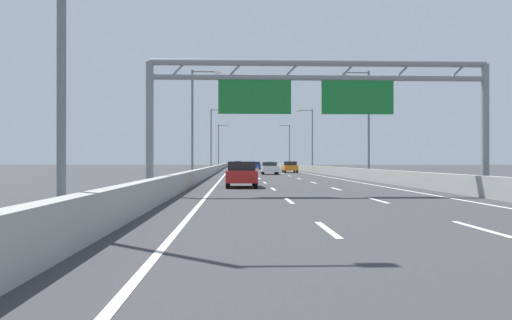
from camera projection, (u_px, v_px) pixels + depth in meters
The scene contains 53 objects.
ground_plane at pixel (257, 170), 99.85m from camera, with size 260.00×260.00×0.00m, color #38383A.
lane_dash_left_1 at pixel (328, 230), 12.35m from camera, with size 0.16×3.00×0.01m, color white.
lane_dash_left_2 at pixel (289, 201), 21.34m from camera, with size 0.16×3.00×0.01m, color white.
lane_dash_left_3 at pixel (273, 189), 30.34m from camera, with size 0.16×3.00×0.01m, color white.
lane_dash_left_4 at pixel (265, 183), 39.33m from camera, with size 0.16×3.00×0.01m, color white.
lane_dash_left_5 at pixel (259, 179), 48.32m from camera, with size 0.16×3.00×0.01m, color white.
lane_dash_left_6 at pixel (256, 176), 57.32m from camera, with size 0.16×3.00×0.01m, color white.
lane_dash_left_7 at pixel (253, 174), 66.31m from camera, with size 0.16×3.00×0.01m, color white.
lane_dash_left_8 at pixel (251, 172), 75.30m from camera, with size 0.16×3.00×0.01m, color white.
lane_dash_left_9 at pixel (249, 171), 84.30m from camera, with size 0.16×3.00×0.01m, color white.
lane_dash_left_10 at pixel (248, 170), 93.29m from camera, with size 0.16×3.00×0.01m, color white.
lane_dash_left_11 at pixel (247, 169), 102.29m from camera, with size 0.16×3.00×0.01m, color white.
lane_dash_left_12 at pixel (246, 169), 111.28m from camera, with size 0.16×3.00×0.01m, color white.
lane_dash_left_13 at pixel (245, 168), 120.27m from camera, with size 0.16×3.00×0.01m, color white.
lane_dash_left_14 at pixel (245, 168), 129.27m from camera, with size 0.16×3.00×0.01m, color white.
lane_dash_left_15 at pixel (244, 167), 138.26m from camera, with size 0.16×3.00×0.01m, color white.
lane_dash_left_16 at pixel (244, 167), 147.25m from camera, with size 0.16×3.00×0.01m, color white.
lane_dash_left_17 at pixel (243, 167), 156.25m from camera, with size 0.16×3.00×0.01m, color white.
lane_dash_right_1 at pixel (481, 229), 12.48m from camera, with size 0.16×3.00×0.01m, color white.
lane_dash_right_2 at pixel (378, 200), 21.48m from camera, with size 0.16×3.00×0.01m, color white.
lane_dash_right_3 at pixel (336, 189), 30.47m from camera, with size 0.16×3.00×0.01m, color white.
lane_dash_right_4 at pixel (313, 183), 39.46m from camera, with size 0.16×3.00×0.01m, color white.
lane_dash_right_5 at pixel (299, 179), 48.46m from camera, with size 0.16×3.00×0.01m, color white.
lane_dash_right_6 at pixel (289, 176), 57.45m from camera, with size 0.16×3.00×0.01m, color white.
lane_dash_right_7 at pixel (282, 174), 66.44m from camera, with size 0.16×3.00×0.01m, color white.
lane_dash_right_8 at pixel (277, 172), 75.44m from camera, with size 0.16×3.00×0.01m, color white.
lane_dash_right_9 at pixel (272, 171), 84.43m from camera, with size 0.16×3.00×0.01m, color white.
lane_dash_right_10 at pixel (269, 170), 93.43m from camera, with size 0.16×3.00×0.01m, color white.
lane_dash_right_11 at pixel (266, 169), 102.42m from camera, with size 0.16×3.00×0.01m, color white.
lane_dash_right_12 at pixel (263, 169), 111.41m from camera, with size 0.16×3.00×0.01m, color white.
lane_dash_right_13 at pixel (261, 168), 120.41m from camera, with size 0.16×3.00×0.01m, color white.
lane_dash_right_14 at pixel (260, 168), 129.40m from camera, with size 0.16×3.00×0.01m, color white.
lane_dash_right_15 at pixel (258, 167), 138.39m from camera, with size 0.16×3.00×0.01m, color white.
lane_dash_right_16 at pixel (257, 167), 147.39m from camera, with size 0.16×3.00×0.01m, color white.
lane_dash_right_17 at pixel (256, 167), 156.38m from camera, with size 0.16×3.00×0.01m, color white.
edge_line_left at pixel (228, 171), 87.67m from camera, with size 0.16×176.00×0.01m, color white.
edge_line_right at pixel (292, 171), 88.06m from camera, with size 0.16×176.00×0.01m, color white.
barrier_left at pixel (222, 167), 109.59m from camera, with size 0.45×220.00×0.95m.
barrier_right at pixel (289, 167), 110.11m from camera, with size 0.45×220.00×0.95m.
sign_gantry at pixel (316, 93), 25.07m from camera, with size 16.21×0.36×6.36m.
streetlamp_left_mid at pixel (195, 117), 46.22m from camera, with size 2.58×0.28×9.50m.
streetlamp_right_mid at pixel (366, 118), 46.77m from camera, with size 2.58×0.28×9.50m.
streetlamp_left_far at pixel (213, 136), 80.85m from camera, with size 2.58×0.28×9.50m.
streetlamp_right_far at pixel (311, 136), 81.40m from camera, with size 2.58×0.28×9.50m.
streetlamp_left_distant at pixel (220, 144), 115.47m from camera, with size 2.58×0.28×9.50m.
streetlamp_right_distant at pixel (288, 144), 116.03m from camera, with size 2.58×0.28×9.50m.
red_car at pixel (241, 174), 32.48m from camera, with size 1.85×4.23×1.57m.
white_car at pixel (270, 168), 64.06m from camera, with size 1.88×4.44×1.47m.
green_car at pixel (252, 165), 120.54m from camera, with size 1.75×4.52×1.39m.
blue_car at pixel (256, 165), 108.05m from camera, with size 1.82×4.10×1.45m.
yellow_car at pixel (269, 165), 117.85m from camera, with size 1.80×4.49×1.43m.
orange_car at pixel (290, 167), 73.50m from camera, with size 1.83×4.54×1.55m.
black_car at pixel (238, 164), 138.00m from camera, with size 1.77×4.58×1.58m.
Camera 1 is at (-3.91, 0.22, 1.59)m, focal length 37.53 mm.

